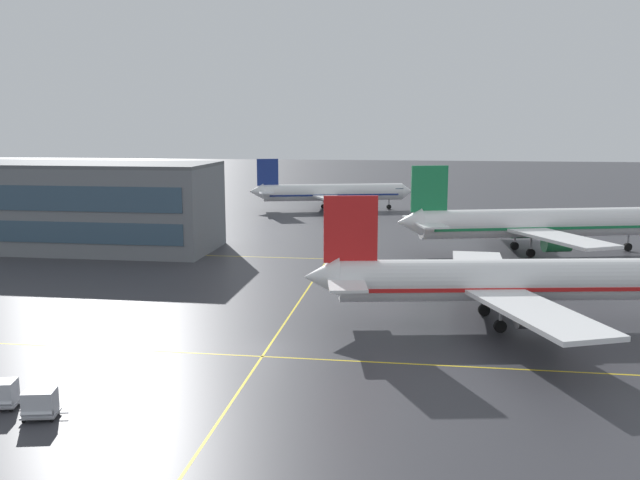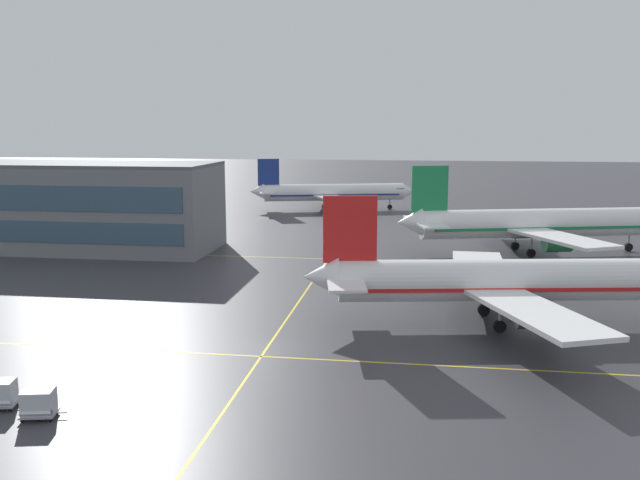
% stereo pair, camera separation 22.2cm
% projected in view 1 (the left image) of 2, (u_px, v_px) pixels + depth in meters
% --- Properties ---
extents(ground_plane, '(600.00, 600.00, 0.00)m').
position_uv_depth(ground_plane, '(268.00, 348.00, 55.48)').
color(ground_plane, '#333338').
extents(airliner_front_gate, '(38.51, 32.81, 12.00)m').
position_uv_depth(airliner_front_gate, '(509.00, 281.00, 61.72)').
color(airliner_front_gate, white).
rests_on(airliner_front_gate, ground).
extents(airliner_second_row, '(40.29, 34.32, 12.69)m').
position_uv_depth(airliner_second_row, '(534.00, 223.00, 95.86)').
color(airliner_second_row, white).
rests_on(airliner_second_row, ground).
extents(airliner_third_row, '(35.32, 30.11, 11.15)m').
position_uv_depth(airliner_third_row, '(331.00, 193.00, 144.67)').
color(airliner_third_row, white).
rests_on(airliner_third_row, ground).
extents(taxiway_markings, '(155.47, 87.76, 0.01)m').
position_uv_depth(taxiway_markings, '(304.00, 295.00, 72.98)').
color(taxiway_markings, yellow).
rests_on(taxiway_markings, ground).
extents(baggage_cart_row_second, '(2.87, 2.07, 1.86)m').
position_uv_depth(baggage_cart_row_second, '(0.00, 394.00, 43.55)').
color(baggage_cart_row_second, '#99999E').
rests_on(baggage_cart_row_second, ground).
extents(baggage_cart_row_middle, '(2.87, 2.07, 1.86)m').
position_uv_depth(baggage_cart_row_middle, '(40.00, 403.00, 42.07)').
color(baggage_cart_row_middle, '#99999E').
rests_on(baggage_cart_row_middle, ground).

